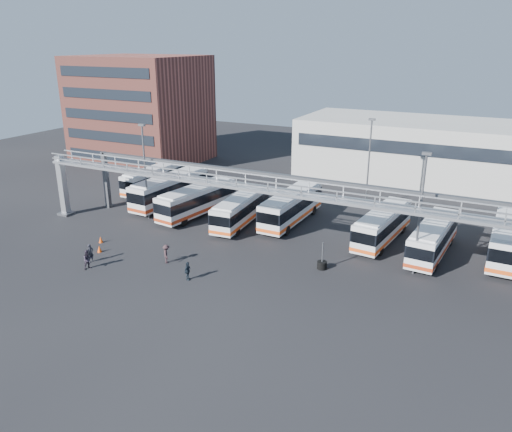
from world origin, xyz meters
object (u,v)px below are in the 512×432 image
at_px(bus_8, 508,237).
at_px(tire_stack, 322,264).
at_px(light_pole_back, 369,159).
at_px(cone_right, 101,239).
at_px(bus_0, 154,178).
at_px(bus_6, 383,224).
at_px(bus_2, 197,200).
at_px(light_pole_left, 145,167).
at_px(bus_3, 241,209).
at_px(pedestrian_d, 188,271).
at_px(light_pole_mid, 421,208).
at_px(cone_left, 99,249).
at_px(pedestrian_b, 88,260).
at_px(pedestrian_c, 166,254).
at_px(pedestrian_a, 90,253).
at_px(bus_7, 433,237).

relative_size(bus_8, tire_stack, 4.72).
bearing_deg(light_pole_back, cone_right, -132.71).
distance_m(bus_0, bus_6, 30.07).
relative_size(bus_2, tire_stack, 4.57).
height_order(light_pole_left, bus_6, light_pole_left).
height_order(bus_3, tire_stack, bus_3).
xyz_separation_m(light_pole_back, pedestrian_d, (-8.03, -24.28, -4.95)).
relative_size(light_pole_mid, bus_2, 0.93).
relative_size(bus_3, cone_left, 15.83).
bearing_deg(light_pole_back, bus_6, -66.40).
xyz_separation_m(light_pole_mid, cone_left, (-26.35, -8.24, -5.41)).
xyz_separation_m(light_pole_mid, bus_0, (-33.83, 9.65, -4.03)).
bearing_deg(cone_right, light_pole_left, 91.29).
height_order(bus_0, cone_right, bus_0).
relative_size(bus_2, cone_left, 16.97).
height_order(bus_3, pedestrian_b, bus_3).
relative_size(bus_2, bus_8, 0.97).
relative_size(light_pole_mid, pedestrian_c, 6.15).
relative_size(bus_3, bus_8, 0.90).
relative_size(light_pole_back, cone_right, 16.15).
height_order(light_pole_back, pedestrian_c, light_pole_back).
bearing_deg(cone_left, bus_6, 32.22).
relative_size(light_pole_mid, bus_3, 1.00).
distance_m(light_pole_back, pedestrian_a, 31.04).
bearing_deg(pedestrian_d, bus_3, 4.41).
bearing_deg(bus_0, bus_3, -18.05).
bearing_deg(light_pole_mid, bus_3, 167.67).
height_order(bus_7, pedestrian_b, bus_7).
bearing_deg(pedestrian_c, pedestrian_a, 76.21).
relative_size(light_pole_left, cone_right, 16.15).
distance_m(bus_6, cone_left, 26.45).
xyz_separation_m(light_pole_left, cone_left, (1.65, -9.24, -5.41)).
bearing_deg(light_pole_left, pedestrian_a, -77.36).
bearing_deg(pedestrian_c, pedestrian_d, -157.75).
bearing_deg(pedestrian_c, bus_3, -44.87).
relative_size(bus_6, cone_left, 16.30).
bearing_deg(bus_7, cone_left, -150.15).
relative_size(bus_0, bus_7, 0.98).
height_order(pedestrian_a, cone_right, pedestrian_a).
bearing_deg(bus_6, pedestrian_c, -133.40).
bearing_deg(pedestrian_c, light_pole_back, -66.07).
relative_size(bus_0, bus_3, 1.00).
relative_size(light_pole_back, pedestrian_d, 6.58).
bearing_deg(light_pole_mid, light_pole_back, 118.07).
distance_m(bus_0, bus_3, 16.52).
xyz_separation_m(bus_0, tire_stack, (26.77, -12.15, -1.29)).
bearing_deg(cone_left, bus_8, 24.83).
bearing_deg(cone_right, bus_6, 27.34).
bearing_deg(bus_6, cone_left, -141.61).
xyz_separation_m(bus_8, pedestrian_d, (-22.72, -16.32, -1.11)).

